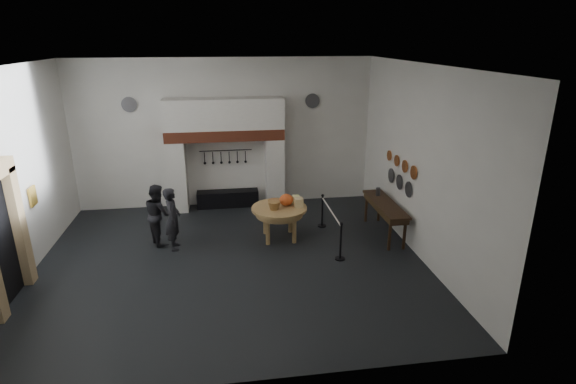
{
  "coord_description": "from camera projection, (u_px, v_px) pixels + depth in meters",
  "views": [
    {
      "loc": [
        -0.08,
        -9.64,
        5.07
      ],
      "look_at": [
        1.49,
        0.93,
        1.35
      ],
      "focal_mm": 28.0,
      "sensor_mm": 36.0,
      "label": 1
    }
  ],
  "objects": [
    {
      "name": "cheese_block_small",
      "position": [
        296.0,
        199.0,
        11.9
      ],
      "size": [
        0.18,
        0.18,
        0.2
      ],
      "primitive_type": "cube",
      "color": "#F5F492",
      "rests_on": "work_table"
    },
    {
      "name": "utensil_rail",
      "position": [
        226.0,
        150.0,
        13.77
      ],
      "size": [
        1.6,
        0.02,
        0.02
      ],
      "primitive_type": "cylinder",
      "rotation": [
        0.0,
        1.57,
        0.0
      ],
      "color": "black",
      "rests_on": "wall_back"
    },
    {
      "name": "hearth_brick_band",
      "position": [
        225.0,
        134.0,
        13.33
      ],
      "size": [
        3.5,
        0.72,
        0.32
      ],
      "primitive_type": "cube",
      "color": "#9E442B",
      "rests_on": "chimney_pier_left"
    },
    {
      "name": "pewter_plate_right",
      "position": [
        391.0,
        175.0,
        12.32
      ],
      "size": [
        0.03,
        0.4,
        0.4
      ],
      "primitive_type": "cylinder",
      "rotation": [
        0.0,
        1.57,
        0.0
      ],
      "color": "#4C4C51",
      "rests_on": "wall_right"
    },
    {
      "name": "wall_back",
      "position": [
        225.0,
        134.0,
        13.68
      ],
      "size": [
        9.0,
        0.02,
        4.5
      ],
      "primitive_type": "cube",
      "color": "silver",
      "rests_on": "floor"
    },
    {
      "name": "door_jamb_far",
      "position": [
        19.0,
        227.0,
        9.36
      ],
      "size": [
        0.22,
        0.3,
        2.6
      ],
      "primitive_type": "cube",
      "color": "tan",
      "rests_on": "floor"
    },
    {
      "name": "pewter_plate_back_right",
      "position": [
        312.0,
        101.0,
        13.7
      ],
      "size": [
        0.44,
        0.03,
        0.44
      ],
      "primitive_type": "cylinder",
      "rotation": [
        1.57,
        0.0,
        0.0
      ],
      "color": "#4C4C51",
      "rests_on": "wall_back"
    },
    {
      "name": "chimney_pier_right",
      "position": [
        275.0,
        172.0,
        13.94
      ],
      "size": [
        0.55,
        0.7,
        2.15
      ],
      "primitive_type": "cube",
      "color": "silver",
      "rests_on": "floor"
    },
    {
      "name": "barrier_post_far",
      "position": [
        322.0,
        211.0,
        12.5
      ],
      "size": [
        0.05,
        0.05,
        0.9
      ],
      "primitive_type": "cylinder",
      "color": "black",
      "rests_on": "floor"
    },
    {
      "name": "barrier_post_near",
      "position": [
        341.0,
        242.0,
        10.63
      ],
      "size": [
        0.05,
        0.05,
        0.9
      ],
      "primitive_type": "cylinder",
      "color": "black",
      "rests_on": "floor"
    },
    {
      "name": "wall_left",
      "position": [
        10.0,
        180.0,
        9.31
      ],
      "size": [
        0.02,
        8.0,
        4.5
      ],
      "primitive_type": "cube",
      "color": "silver",
      "rests_on": "floor"
    },
    {
      "name": "wall_plaque",
      "position": [
        33.0,
        196.0,
        10.28
      ],
      "size": [
        0.05,
        0.34,
        0.44
      ],
      "primitive_type": "cube",
      "color": "gold",
      "rests_on": "wall_left"
    },
    {
      "name": "wall_front",
      "position": [
        234.0,
        252.0,
        6.2
      ],
      "size": [
        9.0,
        0.02,
        4.5
      ],
      "primitive_type": "cube",
      "color": "silver",
      "rests_on": "floor"
    },
    {
      "name": "copper_pan_b",
      "position": [
        405.0,
        166.0,
        11.36
      ],
      "size": [
        0.03,
        0.32,
        0.32
      ],
      "primitive_type": "cylinder",
      "rotation": [
        0.0,
        1.57,
        0.0
      ],
      "color": "#C6662D",
      "rests_on": "wall_right"
    },
    {
      "name": "barrier_rope",
      "position": [
        331.0,
        211.0,
        11.43
      ],
      "size": [
        0.04,
        2.0,
        0.04
      ],
      "primitive_type": "cylinder",
      "rotation": [
        1.57,
        0.0,
        0.0
      ],
      "color": "silver",
      "rests_on": "barrier_post_near"
    },
    {
      "name": "chimney_pier_left",
      "position": [
        178.0,
        176.0,
        13.53
      ],
      "size": [
        0.55,
        0.7,
        2.15
      ],
      "primitive_type": "cube",
      "color": "silver",
      "rests_on": "floor"
    },
    {
      "name": "wicker_basket",
      "position": [
        274.0,
        206.0,
        11.43
      ],
      "size": [
        0.41,
        0.41,
        0.22
      ],
      "primitive_type": "cone",
      "rotation": [
        3.14,
        0.0,
        0.34
      ],
      "color": "#A7753D",
      "rests_on": "work_table"
    },
    {
      "name": "side_table",
      "position": [
        385.0,
        204.0,
        11.86
      ],
      "size": [
        0.55,
        2.2,
        0.06
      ],
      "primitive_type": "cube",
      "color": "#352513",
      "rests_on": "floor"
    },
    {
      "name": "pewter_jug",
      "position": [
        378.0,
        192.0,
        12.37
      ],
      "size": [
        0.12,
        0.12,
        0.22
      ],
      "primitive_type": "cylinder",
      "color": "#48474C",
      "rests_on": "side_table"
    },
    {
      "name": "pumpkin",
      "position": [
        286.0,
        200.0,
        11.7
      ],
      "size": [
        0.36,
        0.36,
        0.31
      ],
      "primitive_type": "ellipsoid",
      "color": "#E85920",
      "rests_on": "work_table"
    },
    {
      "name": "bread_loaf",
      "position": [
        274.0,
        200.0,
        11.92
      ],
      "size": [
        0.31,
        0.18,
        0.13
      ],
      "primitive_type": "ellipsoid",
      "color": "#A45E3A",
      "rests_on": "work_table"
    },
    {
      "name": "visitor_near",
      "position": [
        173.0,
        219.0,
        11.09
      ],
      "size": [
        0.41,
        0.6,
        1.6
      ],
      "primitive_type": "imported",
      "rotation": [
        0.0,
        0.0,
        1.62
      ],
      "color": "black",
      "rests_on": "floor"
    },
    {
      "name": "copper_pan_d",
      "position": [
        389.0,
        156.0,
        12.39
      ],
      "size": [
        0.03,
        0.28,
        0.28
      ],
      "primitive_type": "cylinder",
      "rotation": [
        0.0,
        1.57,
        0.0
      ],
      "color": "#C6662D",
      "rests_on": "wall_right"
    },
    {
      "name": "pewter_plate_left",
      "position": [
        409.0,
        189.0,
        11.2
      ],
      "size": [
        0.03,
        0.4,
        0.4
      ],
      "primitive_type": "cylinder",
      "rotation": [
        0.0,
        1.57,
        0.0
      ],
      "color": "#4C4C51",
      "rests_on": "wall_right"
    },
    {
      "name": "work_table",
      "position": [
        279.0,
        208.0,
        11.64
      ],
      "size": [
        1.84,
        1.84,
        0.07
      ],
      "primitive_type": "cylinder",
      "rotation": [
        0.0,
        0.0,
        0.34
      ],
      "color": "tan",
      "rests_on": "floor"
    },
    {
      "name": "pewter_plate_back_left",
      "position": [
        129.0,
        105.0,
        12.95
      ],
      "size": [
        0.44,
        0.03,
        0.44
      ],
      "primitive_type": "cylinder",
      "rotation": [
        1.57,
        0.0,
        0.0
      ],
      "color": "#4C4C51",
      "rests_on": "wall_back"
    },
    {
      "name": "wall_right",
      "position": [
        420.0,
        163.0,
        10.57
      ],
      "size": [
        0.02,
        8.0,
        4.5
      ],
      "primitive_type": "cube",
      "color": "silver",
      "rests_on": "floor"
    },
    {
      "name": "ceiling",
      "position": [
        223.0,
        65.0,
        9.2
      ],
      "size": [
        9.0,
        8.0,
        0.02
      ],
      "primitive_type": "cube",
      "color": "silver",
      "rests_on": "wall_back"
    },
    {
      "name": "copper_pan_a",
      "position": [
        414.0,
        173.0,
        10.85
      ],
      "size": [
        0.03,
        0.34,
        0.34
      ],
      "primitive_type": "cylinder",
      "rotation": [
        0.0,
        1.57,
        0.0
      ],
      "color": "#C6662D",
      "rests_on": "wall_right"
    },
    {
      "name": "iron_range",
      "position": [
        228.0,
        199.0,
        14.07
      ],
      "size": [
        1.9,
        0.45,
        0.5
      ],
      "primitive_type": "cube",
      "color": "black",
      "rests_on": "floor"
    },
    {
      "name": "chimney_hood",
      "position": [
        224.0,
        114.0,
        13.13
      ],
      "size": [
        3.5,
        0.7,
        0.9
      ],
      "primitive_type": "cube",
      "color": "silver",
      "rests_on": "hearth_brick_band"
    },
    {
      "name": "visitor_far",
      "position": [
        158.0,
        214.0,
        11.41
      ],
      "size": [
        0.86,
        0.94,
        1.57
      ],
      "primitive_type": "imported",
      "rotation": [
        0.0,
        0.0,
        2.01
      ],
      "color": "black",
      "rests_on": "floor"
    },
    {
      "name": "copper_pan_c",
      "position": [
        397.0,
        161.0,
        11.87
      ],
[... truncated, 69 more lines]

